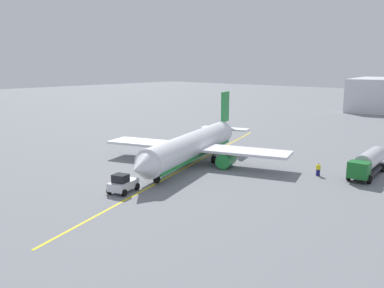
% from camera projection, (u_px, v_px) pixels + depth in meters
% --- Properties ---
extents(ground_plane, '(400.00, 400.00, 0.00)m').
position_uv_depth(ground_plane, '(192.00, 164.00, 59.87)').
color(ground_plane, slate).
extents(airplane, '(32.66, 28.03, 9.66)m').
position_uv_depth(airplane, '(193.00, 146.00, 59.81)').
color(airplane, white).
rests_on(airplane, ground).
extents(fuel_tanker, '(11.05, 3.52, 3.15)m').
position_uv_depth(fuel_tanker, '(368.00, 162.00, 53.59)').
color(fuel_tanker, '#2D2D33').
rests_on(fuel_tanker, ground).
extents(pushback_tug, '(4.02, 3.16, 2.20)m').
position_uv_depth(pushback_tug, '(123.00, 184.00, 46.65)').
color(pushback_tug, silver).
rests_on(pushback_tug, ground).
extents(refueling_worker, '(0.61, 0.63, 1.71)m').
position_uv_depth(refueling_worker, '(318.00, 170.00, 53.53)').
color(refueling_worker, navy).
rests_on(refueling_worker, ground).
extents(safety_cone_nose, '(0.65, 0.65, 0.72)m').
position_uv_depth(safety_cone_nose, '(115.00, 183.00, 49.21)').
color(safety_cone_nose, '#F2590F').
rests_on(safety_cone_nose, ground).
extents(safety_cone_wingtip, '(0.58, 0.58, 0.64)m').
position_uv_depth(safety_cone_wingtip, '(131.00, 183.00, 49.39)').
color(safety_cone_wingtip, '#F2590F').
rests_on(safety_cone_wingtip, ground).
extents(distant_hangar, '(31.08, 20.67, 9.94)m').
position_uv_depth(distant_hangar, '(382.00, 94.00, 128.60)').
color(distant_hangar, silver).
rests_on(distant_hangar, ground).
extents(taxi_line_marking, '(58.93, 18.84, 0.01)m').
position_uv_depth(taxi_line_marking, '(192.00, 164.00, 59.87)').
color(taxi_line_marking, yellow).
rests_on(taxi_line_marking, ground).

